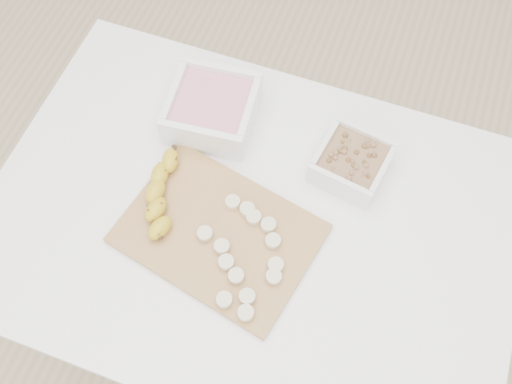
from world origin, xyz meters
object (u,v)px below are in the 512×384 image
(table, at_px, (251,239))
(bowl_yogurt, at_px, (212,109))
(bowl_granola, at_px, (352,162))
(banana, at_px, (161,195))
(cutting_board, at_px, (219,234))

(table, bearing_deg, bowl_yogurt, 128.95)
(bowl_granola, relative_size, banana, 0.80)
(bowl_yogurt, bearing_deg, bowl_granola, -3.59)
(table, distance_m, cutting_board, 0.12)
(table, relative_size, bowl_yogurt, 5.45)
(bowl_granola, bearing_deg, bowl_yogurt, 176.41)
(bowl_granola, distance_m, cutting_board, 0.29)
(bowl_yogurt, xyz_separation_m, bowl_granola, (0.30, -0.02, -0.01))
(table, distance_m, bowl_granola, 0.26)
(table, relative_size, banana, 5.39)
(bowl_granola, xyz_separation_m, cutting_board, (-0.19, -0.22, -0.02))
(bowl_granola, xyz_separation_m, banana, (-0.32, -0.19, -0.00))
(cutting_board, distance_m, banana, 0.13)
(cutting_board, bearing_deg, table, 48.48)
(bowl_yogurt, bearing_deg, table, -51.05)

